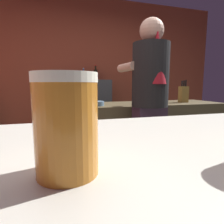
# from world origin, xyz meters

# --- Properties ---
(ground) EXTENTS (6.24, 6.24, 0.00)m
(ground) POSITION_xyz_m (0.00, 0.00, 0.00)
(ground) COLOR #3E4A44
(wall_back) EXTENTS (5.20, 0.10, 2.70)m
(wall_back) POSITION_xyz_m (0.00, 2.20, 1.35)
(wall_back) COLOR brown
(wall_back) RESTS_ON ground
(prep_counter) EXTENTS (2.10, 0.60, 0.93)m
(prep_counter) POSITION_xyz_m (0.35, 0.68, 0.46)
(prep_counter) COLOR #4A3F28
(prep_counter) RESTS_ON ground
(back_shelf) EXTENTS (0.89, 0.36, 1.23)m
(back_shelf) POSITION_xyz_m (-0.10, 1.92, 0.62)
(back_shelf) COLOR #383C3F
(back_shelf) RESTS_ON ground
(bartender) EXTENTS (0.44, 0.52, 1.74)m
(bartender) POSITION_xyz_m (0.28, 0.22, 1.01)
(bartender) COLOR #382537
(bartender) RESTS_ON ground
(knife_block) EXTENTS (0.10, 0.08, 0.28)m
(knife_block) POSITION_xyz_m (0.97, 0.64, 1.03)
(knife_block) COLOR olive
(knife_block) RESTS_ON prep_counter
(mixing_bowl) EXTENTS (0.17, 0.17, 0.05)m
(mixing_bowl) POSITION_xyz_m (-0.17, 0.57, 0.95)
(mixing_bowl) COLOR slate
(mixing_bowl) RESTS_ON prep_counter
(chefs_knife) EXTENTS (0.24, 0.03, 0.01)m
(chefs_knife) POSITION_xyz_m (0.56, 0.63, 0.93)
(chefs_knife) COLOR silver
(chefs_knife) RESTS_ON prep_counter
(pint_glass_near) EXTENTS (0.08, 0.08, 0.13)m
(pint_glass_near) POSITION_xyz_m (-0.55, -1.15, 1.10)
(pint_glass_near) COLOR #C27526
(pint_glass_near) RESTS_ON bar_counter
(bottle_olive_oil) EXTENTS (0.05, 0.05, 0.21)m
(bottle_olive_oil) POSITION_xyz_m (-0.10, 2.01, 1.31)
(bottle_olive_oil) COLOR #3B5996
(bottle_olive_oil) RESTS_ON back_shelf
(bottle_vinegar) EXTENTS (0.07, 0.07, 0.26)m
(bottle_vinegar) POSITION_xyz_m (0.12, 2.01, 1.33)
(bottle_vinegar) COLOR black
(bottle_vinegar) RESTS_ON back_shelf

